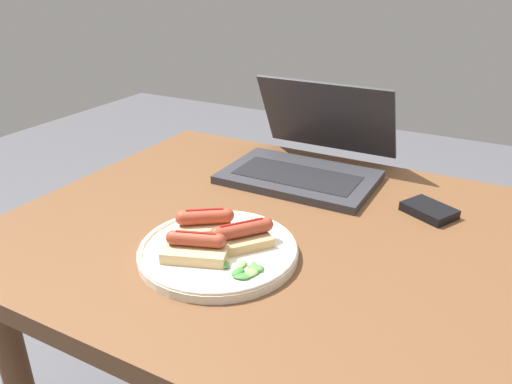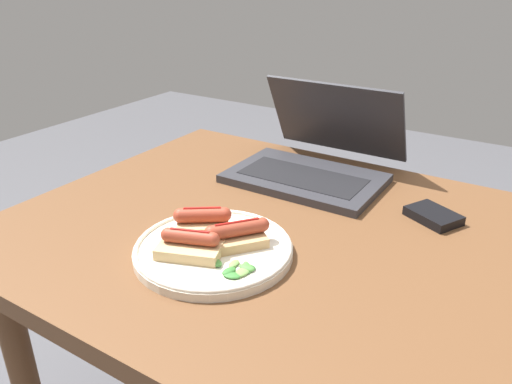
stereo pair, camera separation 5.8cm
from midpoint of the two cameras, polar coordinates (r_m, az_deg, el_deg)
desk at (r=0.97m, az=6.32°, el=-9.24°), size 1.09×0.82×0.71m
laptop at (r=1.16m, az=8.10°, el=3.63°), size 0.34×0.32×0.20m
plate at (r=0.85m, az=-2.95°, el=-6.55°), size 0.27×0.27×0.02m
sausage_toast_left at (r=0.85m, az=-0.21°, el=-4.91°), size 0.11×0.11×0.05m
sausage_toast_middle at (r=0.83m, az=-5.51°, el=-6.01°), size 0.12×0.10×0.05m
sausage_toast_right at (r=0.89m, az=-4.27°, el=-3.34°), size 0.11×0.10×0.05m
salad_pile at (r=0.79m, az=-0.42°, el=-8.72°), size 0.08×0.06×0.01m
external_drive at (r=1.03m, az=21.13°, el=-2.57°), size 0.12×0.10×0.02m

